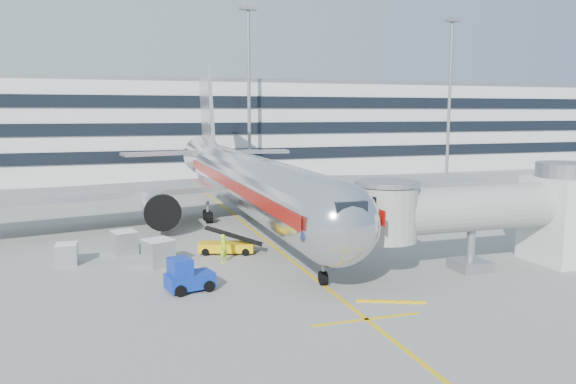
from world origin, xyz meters
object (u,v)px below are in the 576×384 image
object	(u,v)px
main_jet	(246,180)
cargo_container_left	(67,254)
cargo_container_front	(158,252)
ramp_worker	(224,248)
baggage_tug	(187,277)
cargo_container_right	(124,242)
belt_loader	(227,246)

from	to	relation	value
main_jet	cargo_container_left	xyz separation A→B (m)	(-15.14, -9.85, -3.48)
cargo_container_front	ramp_worker	xyz separation A→B (m)	(4.45, -0.53, 0.07)
baggage_tug	cargo_container_right	bearing A→B (deg)	107.26
baggage_tug	cargo_container_left	distance (m)	11.05
cargo_container_right	ramp_worker	size ratio (longest dim) A/B	1.00
main_jet	ramp_worker	xyz separation A→B (m)	(-4.68, -12.65, -3.24)
main_jet	ramp_worker	distance (m)	13.87
main_jet	belt_loader	world-z (taller)	main_jet
baggage_tug	ramp_worker	distance (m)	6.60
cargo_container_right	baggage_tug	bearing A→B (deg)	-72.74
cargo_container_left	cargo_container_right	size ratio (longest dim) A/B	0.75
baggage_tug	cargo_container_left	world-z (taller)	baggage_tug
belt_loader	ramp_worker	world-z (taller)	belt_loader
main_jet	belt_loader	size ratio (longest dim) A/B	11.67
belt_loader	cargo_container_right	bearing A→B (deg)	162.87
main_jet	baggage_tug	world-z (taller)	main_jet
cargo_container_left	cargo_container_front	world-z (taller)	cargo_container_front
baggage_tug	cargo_container_left	xyz separation A→B (m)	(-7.09, 8.48, -0.14)
cargo_container_left	belt_loader	bearing A→B (deg)	-2.10
cargo_container_right	belt_loader	bearing A→B (deg)	-17.13
belt_loader	cargo_container_left	distance (m)	11.15
belt_loader	cargo_container_left	bearing A→B (deg)	177.90
belt_loader	baggage_tug	xyz separation A→B (m)	(-4.05, -8.07, 0.31)
cargo_container_left	cargo_container_right	distance (m)	4.29
cargo_container_right	ramp_worker	distance (m)	8.04
ramp_worker	baggage_tug	bearing A→B (deg)	-163.16
cargo_container_front	cargo_container_left	bearing A→B (deg)	159.33
cargo_container_left	cargo_container_right	bearing A→B (deg)	25.20
belt_loader	cargo_container_left	world-z (taller)	belt_loader
main_jet	belt_loader	distance (m)	11.60
belt_loader	ramp_worker	bearing A→B (deg)	-105.87
cargo_container_front	ramp_worker	bearing A→B (deg)	-6.83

